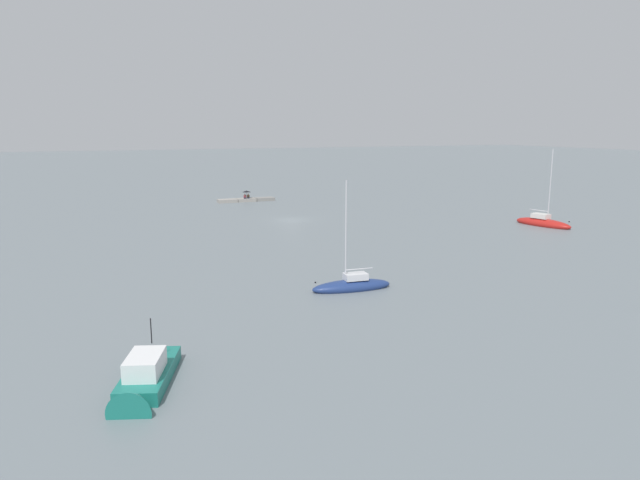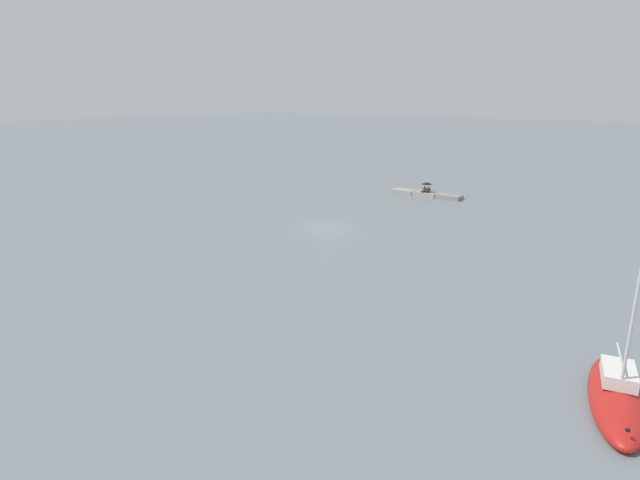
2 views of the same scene
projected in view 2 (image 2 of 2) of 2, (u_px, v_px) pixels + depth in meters
name	position (u px, v px, depth m)	size (l,w,h in m)	color
ground_plane	(328.00, 228.00, 48.57)	(500.00, 500.00, 0.00)	slate
seawall_pier	(426.00, 194.00, 64.18)	(9.13, 1.76, 0.51)	gray
person_seated_brown_left	(428.00, 190.00, 63.78)	(0.49, 0.66, 0.73)	#1E2333
person_seated_maroon_right	(424.00, 190.00, 64.07)	(0.49, 0.66, 0.73)	#1E2333
umbrella_open_black	(427.00, 183.00, 63.72)	(1.36, 1.36, 1.29)	black
sailboat_red_mid	(616.00, 396.00, 20.86)	(3.61, 7.45, 9.51)	red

